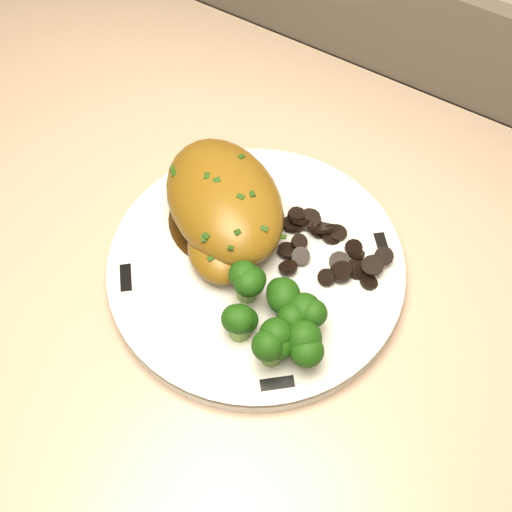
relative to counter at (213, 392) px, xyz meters
The scene contains 10 objects.
counter is the anchor object (origin of this frame).
plate 0.41m from the counter, ahead, with size 0.27×0.27×0.02m, color silver.
rim_accent_0 0.45m from the counter, 27.64° to the left, with size 0.03×0.01×0.00m, color black.
rim_accent_1 0.43m from the counter, 93.38° to the left, with size 0.03×0.01×0.00m, color black.
rim_accent_2 0.42m from the counter, 106.41° to the right, with size 0.03×0.01×0.00m, color black.
rim_accent_3 0.45m from the counter, 29.35° to the right, with size 0.03×0.01×0.00m, color black.
gravy_pool 0.42m from the counter, 59.01° to the left, with size 0.11×0.11×0.00m, color #331E09.
chicken_breast 0.44m from the counter, 51.53° to the left, with size 0.18×0.17×0.06m.
mushroom_pile 0.44m from the counter, 17.36° to the left, with size 0.09×0.07×0.02m.
broccoli_florets 0.46m from the counter, 19.37° to the right, with size 0.10×0.07×0.04m.
Camera 1 is at (-0.11, 1.42, 1.31)m, focal length 45.00 mm.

